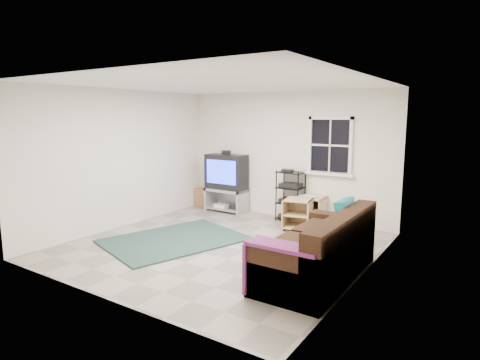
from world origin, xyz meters
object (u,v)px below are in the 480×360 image
Objects in this scene: av_rack at (290,199)px; sofa at (320,252)px; side_table_right at (311,208)px; tv_unit at (227,178)px; side_table_left at (298,213)px.

av_rack reaches higher than sofa.
tv_unit is at bearing -179.76° from side_table_right.
side_table_left is 2.30m from sofa.
tv_unit is 3.99m from sofa.
tv_unit is 2.04m from side_table_left.
av_rack is 0.49× the size of sofa.
tv_unit reaches higher than side_table_right.
tv_unit is at bearing -178.31° from av_rack.
sofa is at bearing -36.84° from tv_unit.
av_rack is 1.78× the size of side_table_left.
side_table_left reaches higher than side_table_right.
sofa is (3.17, -2.38, -0.41)m from tv_unit.
tv_unit is at bearing 143.16° from sofa.
tv_unit reaches higher than sofa.
av_rack is at bearing 123.81° from sofa.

